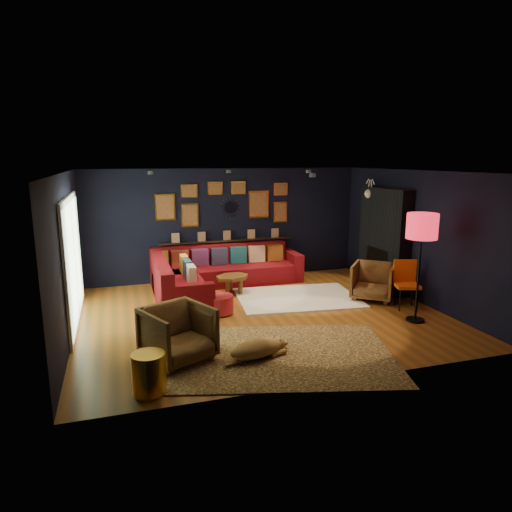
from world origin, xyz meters
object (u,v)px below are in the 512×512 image
object	(u,v)px
sectional	(209,276)
gold_stool	(149,373)
pouf	(220,304)
floor_lamp	(422,230)
coffee_table	(232,279)
armchair_right	(373,280)
orange_chair	(406,280)
dog	(257,346)
armchair_left	(178,331)

from	to	relation	value
sectional	gold_stool	xyz separation A→B (m)	(-1.59, -4.16, -0.06)
sectional	pouf	xyz separation A→B (m)	(-0.11, -1.58, -0.13)
sectional	floor_lamp	bearing A→B (deg)	-43.49
coffee_table	armchair_right	world-z (taller)	armchair_right
gold_stool	floor_lamp	size ratio (longest dim) A/B	0.27
sectional	gold_stool	size ratio (longest dim) A/B	6.60
coffee_table	floor_lamp	distance (m)	3.93
sectional	pouf	size ratio (longest dim) A/B	6.88
pouf	orange_chair	distance (m)	3.58
sectional	dog	xyz separation A→B (m)	(-0.04, -3.61, -0.12)
armchair_right	dog	bearing A→B (deg)	-107.73
sectional	armchair_left	distance (m)	3.52
orange_chair	floor_lamp	size ratio (longest dim) A/B	0.48
orange_chair	floor_lamp	xyz separation A→B (m)	(-0.27, -0.72, 1.09)
sectional	orange_chair	xyz separation A→B (m)	(3.39, -2.23, 0.22)
pouf	armchair_left	world-z (taller)	armchair_left
armchair_left	gold_stool	world-z (taller)	armchair_left
sectional	gold_stool	world-z (taller)	sectional
gold_stool	orange_chair	world-z (taller)	orange_chair
armchair_left	floor_lamp	size ratio (longest dim) A/B	0.46
sectional	coffee_table	bearing A→B (deg)	-44.91
sectional	armchair_right	xyz separation A→B (m)	(3.06, -1.60, 0.09)
floor_lamp	pouf	bearing A→B (deg)	156.90
pouf	armchair_right	size ratio (longest dim) A/B	0.60
armchair_left	coffee_table	bearing A→B (deg)	37.15
armchair_left	dog	bearing A→B (deg)	-39.46
coffee_table	gold_stool	xyz separation A→B (m)	(-2.00, -3.74, -0.07)
pouf	floor_lamp	distance (m)	3.79
armchair_right	gold_stool	xyz separation A→B (m)	(-4.65, -2.56, -0.15)
coffee_table	floor_lamp	size ratio (longest dim) A/B	0.46
gold_stool	pouf	bearing A→B (deg)	60.30
armchair_right	orange_chair	bearing A→B (deg)	-23.47
coffee_table	floor_lamp	world-z (taller)	floor_lamp
armchair_left	floor_lamp	xyz separation A→B (m)	(4.23, 0.38, 1.19)
gold_stool	orange_chair	bearing A→B (deg)	21.16
armchair_right	gold_stool	size ratio (longest dim) A/B	1.60
armchair_left	armchair_right	size ratio (longest dim) A/B	1.06
orange_chair	pouf	bearing A→B (deg)	-172.77
armchair_left	armchair_right	world-z (taller)	armchair_left
gold_stool	floor_lamp	xyz separation A→B (m)	(4.70, 1.20, 1.37)
armchair_left	armchair_right	distance (m)	4.52
coffee_table	sectional	bearing A→B (deg)	135.09
sectional	pouf	bearing A→B (deg)	-94.11
floor_lamp	gold_stool	bearing A→B (deg)	-165.63
gold_stool	floor_lamp	distance (m)	5.04
gold_stool	dog	world-z (taller)	gold_stool
sectional	armchair_left	size ratio (longest dim) A/B	3.88
coffee_table	gold_stool	bearing A→B (deg)	-118.13
pouf	coffee_table	bearing A→B (deg)	65.52
pouf	armchair_right	xyz separation A→B (m)	(3.18, -0.02, 0.22)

